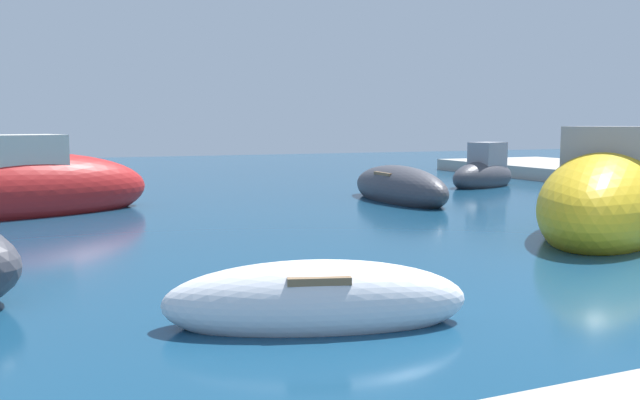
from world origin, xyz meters
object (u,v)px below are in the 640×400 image
at_px(moored_boat_2, 607,200).
at_px(moored_boat_4, 316,302).
at_px(moored_boat_5, 484,174).
at_px(moored_boat_1, 399,188).
at_px(moored_boat_0, 23,188).

height_order(moored_boat_2, moored_boat_4, moored_boat_2).
xyz_separation_m(moored_boat_4, moored_boat_5, (11.64, 12.66, 0.19)).
bearing_deg(moored_boat_1, moored_boat_4, -33.73).
relative_size(moored_boat_0, moored_boat_4, 1.88).
xyz_separation_m(moored_boat_2, moored_boat_5, (3.99, 9.35, -0.24)).
distance_m(moored_boat_0, moored_boat_1, 9.88).
bearing_deg(moored_boat_1, moored_boat_5, 118.99).
height_order(moored_boat_1, moored_boat_4, moored_boat_1).
relative_size(moored_boat_2, moored_boat_5, 1.77).
relative_size(moored_boat_2, moored_boat_4, 1.75).
bearing_deg(moored_boat_4, moored_boat_0, -57.44).
xyz_separation_m(moored_boat_0, moored_boat_5, (14.75, 1.65, -0.19)).
height_order(moored_boat_2, moored_boat_5, moored_boat_2).
xyz_separation_m(moored_boat_0, moored_boat_2, (10.75, -7.70, 0.05)).
relative_size(moored_boat_0, moored_boat_5, 1.91).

